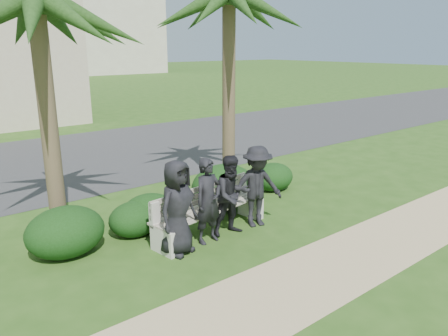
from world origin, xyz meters
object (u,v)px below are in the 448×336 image
(park_bench, at_px, (210,213))
(man_b, at_px, (208,201))
(man_a, at_px, (177,208))
(man_d, at_px, (257,187))
(man_c, at_px, (232,195))
(palm_left, at_px, (35,3))

(park_bench, xyz_separation_m, man_b, (-0.27, -0.31, 0.40))
(man_a, height_order, man_d, man_a)
(man_c, relative_size, palm_left, 0.30)
(palm_left, bearing_deg, man_d, -34.41)
(man_b, xyz_separation_m, palm_left, (-2.00, 2.20, 3.43))
(palm_left, bearing_deg, man_c, -40.61)
(man_a, xyz_separation_m, man_d, (1.90, 0.04, -0.02))
(man_c, distance_m, palm_left, 4.83)
(man_a, distance_m, man_d, 1.90)
(man_d, xyz_separation_m, palm_left, (-3.21, 2.20, 3.40))
(park_bench, distance_m, man_d, 1.08)
(man_d, bearing_deg, park_bench, 178.24)
(park_bench, distance_m, man_b, 0.58)
(man_d, relative_size, palm_left, 0.32)
(park_bench, height_order, man_c, man_c)
(man_c, bearing_deg, man_b, -172.37)
(palm_left, bearing_deg, man_b, -47.70)
(man_a, bearing_deg, man_d, -15.78)
(man_d, bearing_deg, palm_left, 162.19)
(park_bench, bearing_deg, man_d, -26.23)
(man_d, height_order, palm_left, palm_left)
(man_b, bearing_deg, man_c, -4.85)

